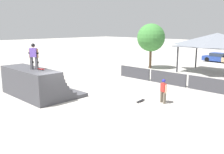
{
  "coord_description": "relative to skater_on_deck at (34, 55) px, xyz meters",
  "views": [
    {
      "loc": [
        12.41,
        -8.52,
        4.74
      ],
      "look_at": [
        -0.37,
        4.37,
        1.09
      ],
      "focal_mm": 40.0,
      "sensor_mm": 36.0,
      "label": 1
    }
  ],
  "objects": [
    {
      "name": "skater_on_deck",
      "position": [
        0.0,
        0.0,
        0.0
      ],
      "size": [
        0.69,
        0.54,
        1.72
      ],
      "rotation": [
        0.0,
        0.0,
        0.6
      ],
      "color": "#4C4C51",
      "rests_on": "quarter_pipe_ramp"
    },
    {
      "name": "tree_beside_pavilion",
      "position": [
        -1.98,
        15.63,
        0.57
      ],
      "size": [
        3.18,
        3.18,
        5.14
      ],
      "color": "brown",
      "rests_on": "ground"
    },
    {
      "name": "skateboard_on_deck",
      "position": [
        0.4,
        0.18,
        -0.93
      ],
      "size": [
        0.84,
        0.29,
        0.09
      ],
      "rotation": [
        0.0,
        0.0,
        0.11
      ],
      "color": "blue",
      "rests_on": "quarter_pipe_ramp"
    },
    {
      "name": "parked_car_blue",
      "position": [
        1.55,
        26.42,
        -2.36
      ],
      "size": [
        4.1,
        1.78,
        1.27
      ],
      "rotation": [
        0.0,
        0.0,
        -0.03
      ],
      "color": "navy",
      "rests_on": "ground"
    },
    {
      "name": "ground_plane",
      "position": [
        2.71,
        0.57,
        -2.96
      ],
      "size": [
        160.0,
        160.0,
        0.0
      ],
      "primitive_type": "plane",
      "color": "#ADA8A0"
    },
    {
      "name": "skateboard_on_ground",
      "position": [
        5.55,
        4.33,
        -2.9
      ],
      "size": [
        0.28,
        0.79,
        0.09
      ],
      "rotation": [
        0.0,
        0.0,
        1.68
      ],
      "color": "silver",
      "rests_on": "ground"
    },
    {
      "name": "pavilion_shelter",
      "position": [
        4.77,
        17.6,
        0.46
      ],
      "size": [
        7.41,
        4.97,
        4.16
      ],
      "color": "#2D2D33",
      "rests_on": "ground"
    },
    {
      "name": "quarter_pipe_ramp",
      "position": [
        -0.53,
        0.28,
        -2.11
      ],
      "size": [
        5.44,
        3.69,
        1.98
      ],
      "color": "#424247",
      "rests_on": "ground"
    },
    {
      "name": "barrier_fence",
      "position": [
        4.02,
        9.9,
        -2.44
      ],
      "size": [
        10.55,
        0.12,
        1.05
      ],
      "color": "#3D3D42",
      "rests_on": "ground"
    },
    {
      "name": "bystander_walking",
      "position": [
        6.71,
        5.12,
        -2.06
      ],
      "size": [
        0.59,
        0.34,
        1.55
      ],
      "rotation": [
        0.0,
        0.0,
        2.75
      ],
      "color": "#6B6051",
      "rests_on": "ground"
    }
  ]
}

